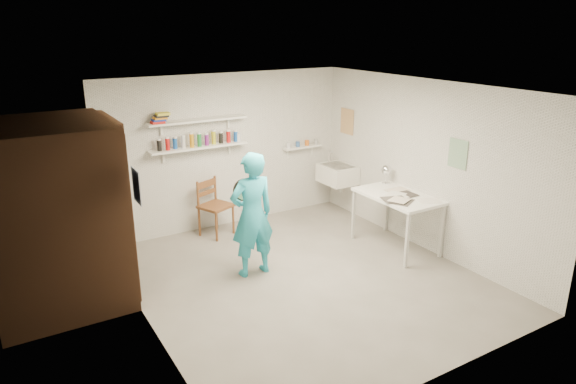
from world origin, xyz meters
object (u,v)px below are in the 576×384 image
man (252,215)px  desk_lamp (387,170)px  wall_clock (244,190)px  wooden_chair (216,206)px  work_table (396,221)px  belfast_sink (337,174)px

man → desk_lamp: man is taller
man → wall_clock: bearing=-91.2°
wall_clock → wooden_chair: wall_clock is taller
wooden_chair → work_table: bearing=-64.4°
work_table → desk_lamp: 0.81m
wooden_chair → desk_lamp: size_ratio=6.16×
wooden_chair → work_table: wooden_chair is taller
belfast_sink → wall_clock: size_ratio=2.06×
belfast_sink → desk_lamp: (0.09, -1.09, 0.33)m
desk_lamp → belfast_sink: bearing=94.7°
wooden_chair → desk_lamp: desk_lamp is taller
belfast_sink → wooden_chair: 2.15m
work_table → wooden_chair: bearing=138.7°
desk_lamp → work_table: bearing=-112.4°
wall_clock → desk_lamp: size_ratio=1.93×
belfast_sink → wooden_chair: wooden_chair is taller
man → desk_lamp: (2.33, 0.14, 0.22)m
wall_clock → wooden_chair: size_ratio=0.31×
wooden_chair → work_table: (2.02, -1.77, -0.06)m
belfast_sink → desk_lamp: 1.14m
wooden_chair → work_table: size_ratio=0.77×
work_table → desk_lamp: desk_lamp is taller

